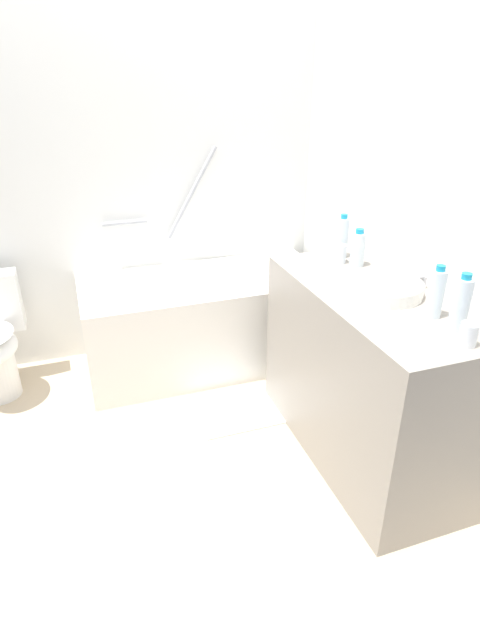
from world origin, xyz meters
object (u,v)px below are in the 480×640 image
at_px(sink_faucet, 421,282).
at_px(water_bottle_0, 461,304).
at_px(drinking_glass_0, 468,334).
at_px(drinking_glass_1, 340,254).
at_px(water_bottle_1, 436,293).
at_px(bath_mat, 241,408).
at_px(water_bottle_3, 342,237).
at_px(water_bottle_2, 358,249).
at_px(sink_basin, 383,288).
at_px(bathtub, 206,318).

distance_m(sink_faucet, water_bottle_0, 0.41).
xyz_separation_m(drinking_glass_0, drinking_glass_1, (-0.00, 0.91, 0.00)).
relative_size(sink_faucet, water_bottle_1, 0.71).
distance_m(drinking_glass_1, bath_mat, 1.04).
height_order(sink_faucet, water_bottle_0, water_bottle_0).
relative_size(water_bottle_1, drinking_glass_0, 2.54).
height_order(water_bottle_0, water_bottle_3, water_bottle_0).
height_order(water_bottle_2, drinking_glass_0, water_bottle_2).
distance_m(water_bottle_2, drinking_glass_1, 0.10).
bearing_deg(drinking_glass_0, drinking_glass_1, 90.03).
bearing_deg(sink_basin, water_bottle_0, -80.63).
height_order(sink_basin, bath_mat, sink_basin).
bearing_deg(water_bottle_3, sink_basin, -98.33).
xyz_separation_m(sink_faucet, water_bottle_0, (-0.13, -0.39, 0.08)).
height_order(sink_faucet, water_bottle_2, water_bottle_2).
distance_m(water_bottle_1, water_bottle_2, 0.61).
bearing_deg(bathtub, water_bottle_2, -52.37).
xyz_separation_m(water_bottle_2, drinking_glass_1, (-0.06, 0.07, -0.04)).
height_order(sink_basin, water_bottle_2, water_bottle_2).
relative_size(sink_faucet, water_bottle_2, 0.81).
relative_size(water_bottle_2, drinking_glass_1, 2.01).
height_order(water_bottle_0, drinking_glass_0, water_bottle_0).
height_order(water_bottle_2, water_bottle_3, water_bottle_3).
bearing_deg(water_bottle_1, bathtub, 112.33).
bearing_deg(drinking_glass_1, drinking_glass_0, -89.97).
relative_size(bathtub, bath_mat, 2.96).
relative_size(sink_faucet, drinking_glass_1, 1.63).
xyz_separation_m(water_bottle_3, bath_mat, (-0.54, 0.02, -0.97)).
bearing_deg(drinking_glass_0, bath_mat, 115.97).
relative_size(sink_faucet, drinking_glass_0, 1.80).
relative_size(water_bottle_0, bath_mat, 0.44).
bearing_deg(bathtub, water_bottle_0, -69.18).
relative_size(sink_basin, water_bottle_0, 1.49).
bearing_deg(water_bottle_1, sink_faucet, 62.11).
xyz_separation_m(sink_basin, water_bottle_2, (0.08, 0.35, 0.06)).
relative_size(drinking_glass_1, bath_mat, 0.18).
bearing_deg(sink_faucet, drinking_glass_0, -109.38).
distance_m(sink_basin, water_bottle_1, 0.27).
xyz_separation_m(sink_basin, drinking_glass_0, (0.02, -0.49, 0.01)).
height_order(water_bottle_3, drinking_glass_1, water_bottle_3).
height_order(bathtub, water_bottle_2, bathtub).
bearing_deg(water_bottle_0, water_bottle_2, 88.73).
bearing_deg(bath_mat, sink_basin, -47.75).
height_order(sink_faucet, water_bottle_3, water_bottle_3).
bearing_deg(water_bottle_0, drinking_glass_1, 93.04).
xyz_separation_m(bathtub, bath_mat, (0.04, -0.60, -0.31)).
bearing_deg(water_bottle_1, bath_mat, 124.19).
xyz_separation_m(bathtub, water_bottle_2, (0.59, -0.76, 0.64)).
xyz_separation_m(water_bottle_3, drinking_glass_1, (-0.05, -0.08, -0.06)).
xyz_separation_m(sink_basin, water_bottle_0, (0.06, -0.39, 0.08)).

